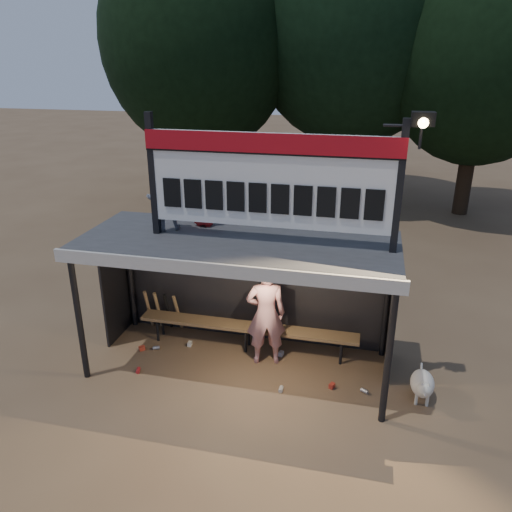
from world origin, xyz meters
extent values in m
plane|color=brown|center=(0.00, 0.00, 0.00)|extent=(80.00, 80.00, 0.00)
imported|color=white|center=(0.41, 0.22, 0.93)|extent=(0.77, 0.61, 1.85)
imported|color=slate|center=(-1.30, 0.19, 2.85)|extent=(0.66, 0.62, 1.07)
imported|color=#AF1A1C|center=(-0.73, 0.55, 2.77)|extent=(0.47, 0.34, 0.91)
cube|color=#373739|center=(0.00, 0.00, 2.26)|extent=(5.00, 2.00, 0.12)
cube|color=silver|center=(0.00, -1.02, 2.22)|extent=(5.10, 0.06, 0.20)
cylinder|color=black|center=(-2.40, -0.90, 1.10)|extent=(0.10, 0.10, 2.20)
cylinder|color=black|center=(2.40, -0.90, 1.10)|extent=(0.10, 0.10, 2.20)
cylinder|color=black|center=(-2.40, 0.90, 1.10)|extent=(0.10, 0.10, 2.20)
cylinder|color=black|center=(2.40, 0.90, 1.10)|extent=(0.10, 0.10, 2.20)
cube|color=black|center=(0.00, 1.00, 1.10)|extent=(5.00, 0.04, 2.20)
cube|color=black|center=(-2.50, 0.50, 1.10)|extent=(0.04, 1.00, 2.20)
cube|color=black|center=(2.50, 0.50, 1.10)|extent=(0.04, 1.00, 2.20)
cylinder|color=black|center=(0.00, 1.00, 2.15)|extent=(5.00, 0.06, 0.06)
cube|color=black|center=(-1.35, 0.00, 3.27)|extent=(0.10, 0.10, 1.90)
cube|color=black|center=(2.35, 0.00, 3.27)|extent=(0.10, 0.10, 1.90)
cube|color=white|center=(0.50, 0.00, 3.27)|extent=(3.80, 0.08, 1.40)
cube|color=#B40C17|center=(0.50, -0.05, 3.83)|extent=(3.80, 0.04, 0.28)
cube|color=black|center=(0.50, -0.06, 3.68)|extent=(3.80, 0.02, 0.03)
cube|color=black|center=(-1.03, -0.05, 3.02)|extent=(0.27, 0.03, 0.45)
cube|color=black|center=(-0.69, -0.05, 3.02)|extent=(0.27, 0.03, 0.45)
cube|color=black|center=(-0.35, -0.05, 3.02)|extent=(0.27, 0.03, 0.45)
cube|color=black|center=(-0.01, -0.05, 3.02)|extent=(0.27, 0.03, 0.45)
cube|color=black|center=(0.33, -0.05, 3.02)|extent=(0.27, 0.03, 0.45)
cube|color=black|center=(0.67, -0.05, 3.02)|extent=(0.27, 0.03, 0.45)
cube|color=black|center=(1.01, -0.05, 3.02)|extent=(0.27, 0.03, 0.45)
cube|color=black|center=(1.35, -0.05, 3.02)|extent=(0.27, 0.03, 0.45)
cube|color=black|center=(1.69, -0.05, 3.02)|extent=(0.27, 0.03, 0.45)
cube|color=black|center=(2.03, -0.05, 3.02)|extent=(0.27, 0.03, 0.45)
cylinder|color=black|center=(2.30, 0.00, 4.12)|extent=(0.50, 0.04, 0.04)
cylinder|color=black|center=(2.55, 0.00, 3.97)|extent=(0.04, 0.04, 0.30)
cube|color=black|center=(2.55, -0.05, 4.22)|extent=(0.30, 0.22, 0.18)
sphere|color=#FFD88C|center=(2.55, -0.14, 4.18)|extent=(0.14, 0.14, 0.14)
cube|color=olive|center=(0.00, 0.55, 0.45)|extent=(4.00, 0.35, 0.06)
cylinder|color=black|center=(-1.70, 0.43, 0.23)|extent=(0.05, 0.05, 0.45)
cylinder|color=black|center=(-1.70, 0.67, 0.23)|extent=(0.05, 0.05, 0.45)
cylinder|color=black|center=(0.00, 0.43, 0.23)|extent=(0.05, 0.05, 0.45)
cylinder|color=black|center=(0.00, 0.67, 0.23)|extent=(0.05, 0.05, 0.45)
cylinder|color=black|center=(1.70, 0.43, 0.23)|extent=(0.05, 0.05, 0.45)
cylinder|color=black|center=(1.70, 0.67, 0.23)|extent=(0.05, 0.05, 0.45)
cylinder|color=#2F2014|center=(-4.00, 10.00, 1.87)|extent=(0.50, 0.50, 3.74)
ellipsoid|color=black|center=(-4.00, 10.00, 5.53)|extent=(6.46, 6.46, 7.48)
cylinder|color=black|center=(1.00, 11.50, 2.09)|extent=(0.50, 0.50, 4.18)
ellipsoid|color=black|center=(1.00, 11.50, 6.18)|extent=(7.22, 7.22, 8.36)
cylinder|color=black|center=(5.00, 10.50, 1.76)|extent=(0.50, 0.50, 3.52)
ellipsoid|color=black|center=(5.00, 10.50, 5.20)|extent=(6.08, 6.08, 7.04)
ellipsoid|color=white|center=(2.99, -0.22, 0.27)|extent=(0.36, 0.58, 0.36)
sphere|color=white|center=(2.99, -0.50, 0.36)|extent=(0.22, 0.22, 0.22)
cone|color=beige|center=(2.99, -0.60, 0.34)|extent=(0.10, 0.10, 0.10)
cone|color=beige|center=(2.94, -0.52, 0.46)|extent=(0.06, 0.06, 0.07)
cone|color=beige|center=(3.04, -0.52, 0.46)|extent=(0.06, 0.06, 0.07)
cylinder|color=beige|center=(2.91, -0.40, 0.09)|extent=(0.05, 0.05, 0.18)
cylinder|color=beige|center=(3.07, -0.40, 0.09)|extent=(0.05, 0.05, 0.18)
cylinder|color=silver|center=(2.91, -0.04, 0.09)|extent=(0.05, 0.05, 0.18)
cylinder|color=beige|center=(3.07, -0.04, 0.09)|extent=(0.05, 0.05, 0.18)
cylinder|color=beige|center=(2.99, 0.08, 0.34)|extent=(0.04, 0.16, 0.14)
cylinder|color=#9F764A|center=(-2.04, 0.82, 0.43)|extent=(0.08, 0.27, 0.84)
cylinder|color=#A67F4D|center=(-1.84, 0.82, 0.43)|extent=(0.07, 0.30, 0.83)
cylinder|color=black|center=(-1.64, 0.82, 0.43)|extent=(0.07, 0.33, 0.83)
cylinder|color=olive|center=(-1.44, 0.82, 0.43)|extent=(0.07, 0.35, 0.82)
cube|color=#AC2B1D|center=(1.62, -0.29, 0.04)|extent=(0.10, 0.12, 0.08)
cylinder|color=#B1B1B6|center=(2.13, -0.30, 0.04)|extent=(0.14, 0.12, 0.07)
cube|color=silver|center=(-1.06, 0.39, 0.04)|extent=(0.08, 0.10, 0.08)
cylinder|color=#B21E1F|center=(-1.62, -0.60, 0.04)|extent=(0.10, 0.13, 0.07)
cube|color=#BBBBC0|center=(0.65, 0.45, 0.04)|extent=(0.09, 0.12, 0.08)
cylinder|color=beige|center=(0.83, -0.56, 0.04)|extent=(0.07, 0.12, 0.07)
cube|color=#BA3520|center=(-1.85, 0.05, 0.04)|extent=(0.12, 0.12, 0.08)
cylinder|color=#B4B5B9|center=(-1.61, 0.13, 0.04)|extent=(0.14, 0.11, 0.07)
camera|label=1|loc=(1.95, -7.08, 4.97)|focal=35.00mm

